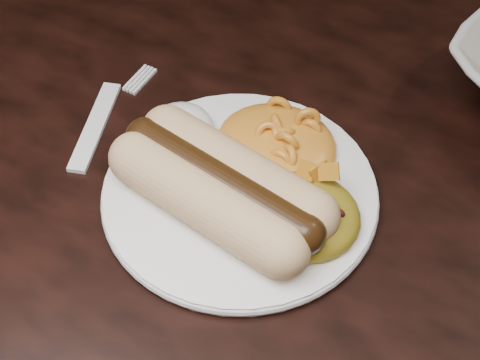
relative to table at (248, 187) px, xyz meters
The scene contains 7 objects.
table is the anchor object (origin of this frame).
plate 0.13m from the table, 65.93° to the right, with size 0.21×0.21×0.01m, color white.
hotdog 0.16m from the table, 72.91° to the right, with size 0.15×0.09×0.04m.
mac_and_cheese 0.13m from the table, 36.47° to the right, with size 0.10×0.09×0.04m, color orange.
sour_cream 0.14m from the table, 120.32° to the right, with size 0.05×0.05×0.03m, color white.
taco_salad 0.17m from the table, 42.94° to the right, with size 0.08×0.08×0.04m.
fork 0.16m from the table, 145.06° to the right, with size 0.02×0.15×0.00m, color white.
Camera 1 is at (0.20, -0.38, 1.19)m, focal length 55.00 mm.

